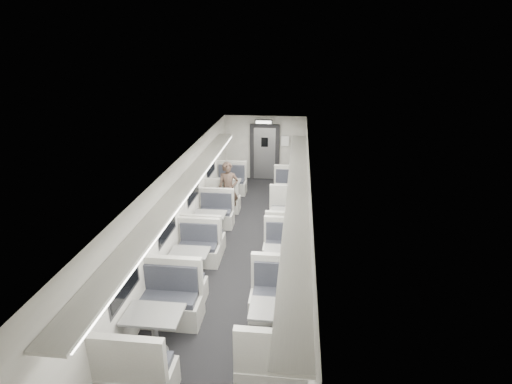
% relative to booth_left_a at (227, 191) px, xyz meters
% --- Properties ---
extents(room, '(3.24, 12.24, 2.64)m').
position_rel_booth_left_a_xyz_m(room, '(1.00, -3.51, 0.83)').
color(room, black).
rests_on(room, ground).
extents(booth_left_a, '(1.02, 2.07, 1.11)m').
position_rel_booth_left_a_xyz_m(booth_left_a, '(0.00, 0.00, 0.00)').
color(booth_left_a, '#B4B1A9').
rests_on(booth_left_a, room).
extents(booth_left_b, '(0.99, 2.00, 1.07)m').
position_rel_booth_left_a_xyz_m(booth_left_b, '(0.00, -2.60, -0.01)').
color(booth_left_b, '#B4B1A9').
rests_on(booth_left_b, room).
extents(booth_left_c, '(0.99, 2.02, 1.08)m').
position_rel_booth_left_a_xyz_m(booth_left_c, '(0.00, -4.63, -0.01)').
color(booth_left_c, '#B4B1A9').
rests_on(booth_left_c, room).
extents(booth_left_d, '(1.14, 2.31, 1.23)m').
position_rel_booth_left_a_xyz_m(booth_left_d, '(0.00, -6.86, 0.04)').
color(booth_left_d, '#B4B1A9').
rests_on(booth_left_d, room).
extents(booth_right_a, '(1.04, 2.11, 1.13)m').
position_rel_booth_left_a_xyz_m(booth_right_a, '(2.00, -0.38, 0.01)').
color(booth_right_a, '#B4B1A9').
rests_on(booth_right_a, room).
extents(booth_right_b, '(0.99, 2.01, 1.08)m').
position_rel_booth_left_a_xyz_m(booth_right_b, '(2.00, -2.20, -0.01)').
color(booth_right_b, '#B4B1A9').
rests_on(booth_right_b, room).
extents(booth_right_c, '(0.99, 2.01, 1.08)m').
position_rel_booth_left_a_xyz_m(booth_right_c, '(2.00, -4.36, -0.01)').
color(booth_right_c, '#B4B1A9').
rests_on(booth_right_c, room).
extents(booth_right_d, '(1.12, 2.27, 1.22)m').
position_rel_booth_left_a_xyz_m(booth_right_d, '(2.00, -6.50, 0.04)').
color(booth_right_d, '#B4B1A9').
rests_on(booth_right_d, room).
extents(passenger, '(0.69, 0.53, 1.67)m').
position_rel_booth_left_a_xyz_m(passenger, '(0.24, -1.11, 0.46)').
color(passenger, black).
rests_on(passenger, room).
extents(window_a, '(0.02, 1.18, 0.84)m').
position_rel_booth_left_a_xyz_m(window_a, '(-0.49, -0.11, 0.98)').
color(window_a, black).
rests_on(window_a, room).
extents(window_b, '(0.02, 1.18, 0.84)m').
position_rel_booth_left_a_xyz_m(window_b, '(-0.49, -2.31, 0.98)').
color(window_b, black).
rests_on(window_b, room).
extents(window_c, '(0.02, 1.18, 0.84)m').
position_rel_booth_left_a_xyz_m(window_c, '(-0.49, -4.51, 0.98)').
color(window_c, black).
rests_on(window_c, room).
extents(window_d, '(0.02, 1.18, 0.84)m').
position_rel_booth_left_a_xyz_m(window_d, '(-0.49, -6.71, 0.98)').
color(window_d, black).
rests_on(window_d, room).
extents(luggage_rack_left, '(0.46, 10.40, 0.09)m').
position_rel_booth_left_a_xyz_m(luggage_rack_left, '(-0.24, -3.81, 1.55)').
color(luggage_rack_left, '#B4B1A9').
rests_on(luggage_rack_left, room).
extents(luggage_rack_right, '(0.46, 10.40, 0.09)m').
position_rel_booth_left_a_xyz_m(luggage_rack_right, '(2.24, -3.81, 1.55)').
color(luggage_rack_right, '#B4B1A9').
rests_on(luggage_rack_right, room).
extents(vestibule_door, '(1.10, 0.13, 2.10)m').
position_rel_booth_left_a_xyz_m(vestibule_door, '(1.00, 2.42, 0.67)').
color(vestibule_door, black).
rests_on(vestibule_door, room).
extents(exit_sign, '(0.62, 0.12, 0.16)m').
position_rel_booth_left_a_xyz_m(exit_sign, '(1.00, 1.93, 1.91)').
color(exit_sign, black).
rests_on(exit_sign, room).
extents(wall_notice, '(0.32, 0.02, 0.40)m').
position_rel_booth_left_a_xyz_m(wall_notice, '(1.75, 2.41, 1.13)').
color(wall_notice, white).
rests_on(wall_notice, room).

